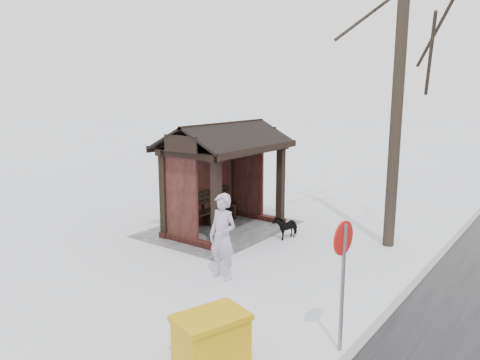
% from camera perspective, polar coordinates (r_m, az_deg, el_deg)
% --- Properties ---
extents(ground, '(120.00, 120.00, 0.00)m').
position_cam_1_polar(ground, '(13.51, -1.77, -6.13)').
color(ground, silver).
rests_on(ground, ground).
extents(kerb, '(120.00, 0.15, 0.06)m').
position_cam_1_polar(kerb, '(11.16, 21.42, -10.69)').
color(kerb, gray).
rests_on(kerb, ground).
extents(trampled_patch, '(4.20, 3.20, 0.02)m').
position_cam_1_polar(trampled_patch, '(13.62, -2.43, -5.95)').
color(trampled_patch, gray).
rests_on(trampled_patch, ground).
extents(bus_shelter, '(3.60, 2.40, 3.09)m').
position_cam_1_polar(bus_shelter, '(13.12, -2.37, 3.06)').
color(bus_shelter, black).
rests_on(bus_shelter, ground).
extents(pedestrian, '(0.47, 0.70, 1.86)m').
position_cam_1_polar(pedestrian, '(9.96, -2.12, -6.91)').
color(pedestrian, '#ACA0BC').
rests_on(pedestrian, ground).
extents(dog, '(0.80, 0.48, 0.63)m').
position_cam_1_polar(dog, '(12.80, 5.61, -5.68)').
color(dog, black).
rests_on(dog, ground).
extents(grit_bin, '(1.21, 1.00, 0.80)m').
position_cam_1_polar(grit_bin, '(7.23, -3.52, -18.87)').
color(grit_bin, '#C3910B').
rests_on(grit_bin, ground).
extents(road_sign, '(0.53, 0.10, 2.09)m').
position_cam_1_polar(road_sign, '(7.27, 12.41, -9.15)').
color(road_sign, gray).
rests_on(road_sign, ground).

